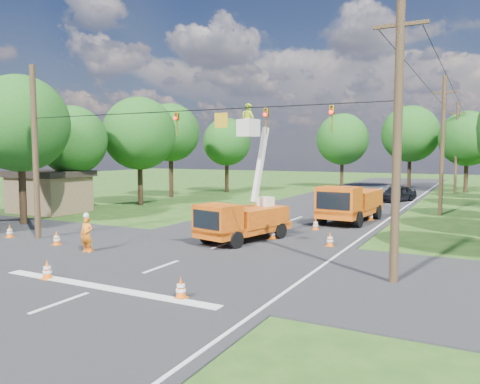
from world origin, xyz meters
The scene contains 32 objects.
ground centered at (0.00, 20.00, 0.00)m, with size 140.00×140.00×0.00m, color #1F4715.
road_main centered at (0.00, 20.00, 0.00)m, with size 12.00×100.00×0.06m, color black.
road_cross centered at (0.00, 2.00, 0.00)m, with size 56.00×10.00×0.07m, color black.
stop_bar centered at (0.00, -3.20, 0.00)m, with size 9.00×0.45×0.02m, color silver.
edge_line centered at (5.60, 20.00, 0.00)m, with size 0.12×90.00×0.02m, color silver.
bucket_truck centered at (0.39, 6.29, 1.49)m, with size 3.29×5.79×7.01m.
second_truck centered at (3.59, 15.20, 1.28)m, with size 3.04×6.73×2.45m.
ground_worker centered at (-4.68, 0.68, 0.84)m, with size 0.61×0.40×1.68m, color #EA5B13.
distant_car centered at (4.19, 29.94, 0.76)m, with size 1.79×4.44×1.51m, color black.
traffic_cone_0 centered at (-2.58, -3.28, 0.36)m, with size 0.38×0.38×0.71m.
traffic_cone_1 centered at (2.95, -2.93, 0.36)m, with size 0.38×0.38×0.71m.
traffic_cone_2 centered at (1.52, 7.49, 0.36)m, with size 0.38×0.38×0.71m.
traffic_cone_3 centered at (2.58, 11.36, 0.36)m, with size 0.38×0.38×0.71m.
traffic_cone_4 centered at (-4.80, 0.90, 0.36)m, with size 0.38×0.38×0.71m.
traffic_cone_5 centered at (-7.22, 1.20, 0.36)m, with size 0.38×0.38×0.71m.
traffic_cone_6 centered at (-11.07, 1.48, 0.36)m, with size 0.38×0.38×0.71m.
traffic_cone_7 centered at (4.64, 16.63, 0.36)m, with size 0.38×0.38×0.71m.
traffic_cone_8 centered at (4.72, 7.07, 0.36)m, with size 0.38×0.38×0.71m.
pole_right_near centered at (8.50, 2.00, 5.11)m, with size 1.80×0.30×10.00m.
pole_right_mid centered at (8.50, 22.00, 5.11)m, with size 1.80×0.30×10.00m.
pole_right_far centered at (8.50, 42.00, 5.11)m, with size 1.80×0.30×10.00m.
pole_left centered at (-9.50, 2.00, 4.50)m, with size 0.30×0.30×9.00m.
signal_span centered at (2.23, 1.99, 5.88)m, with size 18.00×0.29×1.07m.
shed centered at (-18.00, 10.00, 1.62)m, with size 5.50×4.50×3.15m.
tree_left_b centered at (-14.50, 5.00, 6.31)m, with size 6.00×6.00×9.32m.
tree_left_c centered at (-16.50, 11.00, 5.44)m, with size 5.20×5.20×8.06m.
tree_left_d centered at (-15.00, 17.00, 6.12)m, with size 6.20×6.20×9.24m.
tree_left_e centered at (-16.80, 24.00, 6.49)m, with size 5.80×5.80×9.41m.
tree_left_f centered at (-14.80, 32.00, 5.69)m, with size 5.40×5.40×8.40m.
tree_far_a centered at (-5.00, 45.00, 6.19)m, with size 6.60×6.60×9.50m.
tree_far_b centered at (3.00, 47.00, 6.81)m, with size 7.00×7.00×10.32m.
tree_far_c centered at (9.50, 44.00, 6.06)m, with size 6.20×6.20×9.18m.
Camera 1 is at (11.11, -14.67, 4.57)m, focal length 35.00 mm.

